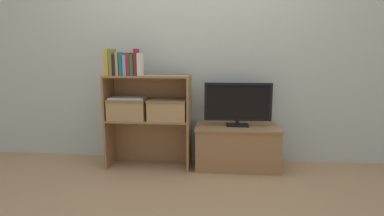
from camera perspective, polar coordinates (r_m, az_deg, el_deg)
ground_plane at (r=2.96m, az=-0.28°, el=-12.26°), size 16.00×16.00×0.00m
wall_back at (r=3.22m, az=0.51°, el=11.32°), size 10.00×0.05×2.40m
tv_stand at (r=3.09m, az=8.52°, el=-7.23°), size 0.83×0.45×0.43m
tv at (r=2.99m, az=8.73°, el=0.94°), size 0.66×0.14×0.43m
bookshelf_lower_tier at (r=3.14m, az=-7.90°, el=-5.14°), size 0.84×0.31×0.49m
bookshelf_upper_tier at (r=3.05m, az=-8.11°, el=3.29°), size 0.84×0.31×0.44m
book_mustard at (r=3.04m, az=-15.62°, el=8.36°), size 0.04×0.13×0.25m
book_olive at (r=3.02m, az=-14.91°, el=8.42°), size 0.03×0.15×0.25m
book_charcoal at (r=3.01m, az=-14.33°, el=7.96°), size 0.03×0.13×0.20m
book_tan at (r=3.00m, az=-13.76°, el=8.22°), size 0.03×0.15×0.23m
book_teal at (r=2.99m, az=-13.13°, el=8.16°), size 0.03×0.14×0.22m
book_skyblue at (r=2.98m, az=-12.44°, el=7.97°), size 0.03×0.14×0.20m
book_crimson at (r=2.97m, az=-11.80°, el=8.18°), size 0.03×0.13×0.22m
book_forest at (r=2.96m, az=-11.10°, el=8.07°), size 0.03×0.15×0.20m
book_maroon at (r=2.95m, az=-10.50°, el=8.56°), size 0.02×0.14×0.25m
book_ivory at (r=2.94m, az=-9.87°, el=8.19°), size 0.03×0.13×0.21m
storage_basket_left at (r=3.06m, az=-11.99°, el=0.02°), size 0.38×0.28×0.20m
storage_basket_right at (r=2.97m, az=-4.61°, el=-0.10°), size 0.38×0.28×0.20m
laptop at (r=3.04m, az=-12.06°, el=1.90°), size 0.35×0.23×0.02m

